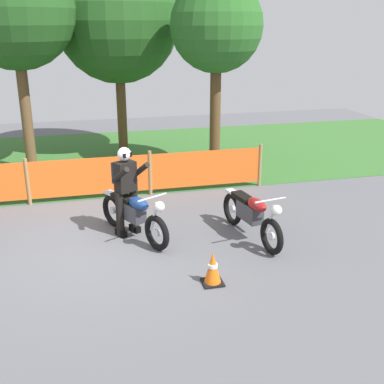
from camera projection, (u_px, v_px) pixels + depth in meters
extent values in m
cube|color=#5B5B60|center=(99.00, 246.00, 8.67)|extent=(24.00, 24.00, 0.02)
cube|color=#386B2D|center=(87.00, 159.00, 14.09)|extent=(24.00, 6.90, 0.01)
cylinder|color=#997547|center=(28.00, 182.00, 10.46)|extent=(0.08, 0.08, 1.05)
cylinder|color=#997547|center=(150.00, 173.00, 11.06)|extent=(0.08, 0.08, 1.05)
cylinder|color=#997547|center=(260.00, 165.00, 11.67)|extent=(0.08, 0.08, 1.05)
cube|color=orange|center=(91.00, 176.00, 10.75)|extent=(2.61, 0.02, 0.85)
cube|color=orange|center=(206.00, 168.00, 11.36)|extent=(2.61, 0.02, 0.85)
cylinder|color=brown|center=(26.00, 114.00, 12.53)|extent=(0.28, 0.28, 3.08)
sphere|color=#23511E|center=(14.00, 8.00, 11.67)|extent=(2.96, 2.96, 2.96)
cylinder|color=brown|center=(122.00, 111.00, 14.30)|extent=(0.28, 0.28, 2.62)
sphere|color=#23511E|center=(117.00, 20.00, 13.45)|extent=(3.47, 3.47, 3.47)
cylinder|color=brown|center=(215.00, 117.00, 12.60)|extent=(0.28, 0.28, 2.91)
sphere|color=#286023|center=(217.00, 25.00, 11.84)|extent=(2.32, 2.32, 2.32)
torus|color=black|center=(157.00, 233.00, 8.43)|extent=(0.40, 0.62, 0.64)
cylinder|color=silver|center=(157.00, 233.00, 8.43)|extent=(0.12, 0.15, 0.14)
torus|color=black|center=(113.00, 210.00, 9.42)|extent=(0.40, 0.62, 0.64)
cylinder|color=silver|center=(113.00, 210.00, 9.42)|extent=(0.12, 0.15, 0.14)
cube|color=#38383D|center=(132.00, 211.00, 8.90)|extent=(0.50, 0.65, 0.32)
ellipsoid|color=navy|center=(138.00, 203.00, 8.66)|extent=(0.46, 0.58, 0.22)
cube|color=black|center=(123.00, 198.00, 9.01)|extent=(0.46, 0.60, 0.10)
cube|color=silver|center=(112.00, 194.00, 9.30)|extent=(0.31, 0.40, 0.04)
cylinder|color=silver|center=(154.00, 216.00, 8.37)|extent=(0.16, 0.23, 0.57)
sphere|color=white|center=(160.00, 207.00, 8.18)|extent=(0.24, 0.24, 0.18)
cylinder|color=silver|center=(152.00, 197.00, 8.29)|extent=(0.55, 0.31, 0.03)
cylinder|color=silver|center=(129.00, 217.00, 9.28)|extent=(0.32, 0.52, 0.07)
torus|color=black|center=(272.00, 236.00, 8.29)|extent=(0.22, 0.65, 0.64)
cylinder|color=silver|center=(272.00, 236.00, 8.29)|extent=(0.08, 0.15, 0.14)
torus|color=black|center=(232.00, 209.00, 9.50)|extent=(0.22, 0.65, 0.64)
cylinder|color=silver|center=(232.00, 209.00, 9.50)|extent=(0.08, 0.15, 0.14)
cube|color=#38383D|center=(250.00, 212.00, 8.88)|extent=(0.35, 0.64, 0.32)
ellipsoid|color=maroon|center=(257.00, 205.00, 8.60)|extent=(0.33, 0.56, 0.22)
cube|color=black|center=(243.00, 198.00, 9.03)|extent=(0.32, 0.59, 0.10)
cube|color=silver|center=(233.00, 192.00, 9.38)|extent=(0.22, 0.39, 0.04)
cylinder|color=silver|center=(271.00, 220.00, 8.24)|extent=(0.10, 0.24, 0.57)
sphere|color=white|center=(277.00, 210.00, 8.03)|extent=(0.21, 0.21, 0.18)
cylinder|color=silver|center=(270.00, 200.00, 8.16)|extent=(0.60, 0.14, 0.03)
cylinder|color=silver|center=(247.00, 217.00, 9.27)|extent=(0.17, 0.56, 0.07)
cylinder|color=black|center=(134.00, 210.00, 9.13)|extent=(0.20, 0.20, 0.86)
cube|color=black|center=(135.00, 228.00, 9.26)|extent=(0.22, 0.28, 0.12)
cylinder|color=black|center=(120.00, 215.00, 8.93)|extent=(0.20, 0.20, 0.86)
cube|color=black|center=(121.00, 233.00, 9.06)|extent=(0.22, 0.28, 0.12)
cube|color=black|center=(125.00, 177.00, 8.79)|extent=(0.43, 0.38, 0.56)
cylinder|color=black|center=(141.00, 170.00, 8.76)|extent=(0.31, 0.47, 0.38)
cylinder|color=black|center=(120.00, 175.00, 8.49)|extent=(0.31, 0.47, 0.38)
sphere|color=white|center=(124.00, 154.00, 8.65)|extent=(0.34, 0.34, 0.25)
cube|color=black|center=(127.00, 155.00, 8.58)|extent=(0.17, 0.11, 0.08)
cube|color=#1E232D|center=(120.00, 172.00, 8.90)|extent=(0.32, 0.27, 0.40)
cube|color=black|center=(212.00, 282.00, 7.43)|extent=(0.32, 0.32, 0.03)
cone|color=orange|center=(213.00, 267.00, 7.34)|extent=(0.26, 0.26, 0.50)
cylinder|color=white|center=(213.00, 266.00, 7.33)|extent=(0.15, 0.15, 0.06)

